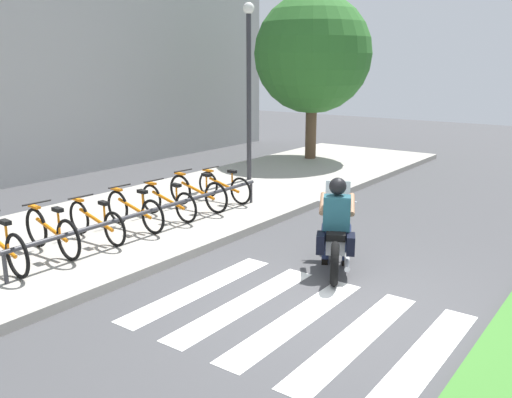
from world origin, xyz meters
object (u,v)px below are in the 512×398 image
Objects in this scene: motorcycle at (336,238)px; street_lamp at (249,78)px; bicycle_3 at (134,210)px; bicycle_4 at (168,202)px; bicycle_0 at (0,246)px; tree_near_rack at (313,54)px; bicycle_1 at (52,232)px; bike_rack at (156,211)px; bicycle_5 at (198,192)px; rider at (337,217)px; bicycle_6 at (224,186)px; bicycle_2 at (96,221)px.

street_lamp reaches higher than motorcycle.
bicycle_4 is (0.85, 0.00, -0.01)m from bicycle_3.
bicycle_3 is (-0.81, 3.69, 0.04)m from motorcycle.
bicycle_0 is 0.33× the size of tree_near_rack.
bicycle_1 is at bearing -0.01° from bicycle_0.
street_lamp reaches higher than bicycle_0.
bike_rack is at bearing -18.07° from bicycle_1.
bicycle_5 is 7.48m from tree_near_rack.
rider is at bearing -146.78° from tree_near_rack.
bike_rack is 1.26× the size of street_lamp.
bicycle_1 is (0.85, -0.00, -0.00)m from bicycle_0.
motorcycle is at bearing -55.76° from bicycle_1.
bicycle_4 is 0.85m from bicycle_5.
bicycle_3 is 0.29× the size of bike_rack.
bicycle_0 is 0.85m from bicycle_1.
tree_near_rack is at bearing 12.83° from bicycle_6.
bicycle_1 reaches higher than bike_rack.
bicycle_2 is at bearing 179.97° from bicycle_5.
street_lamp is at bearing 17.49° from bicycle_5.
street_lamp is 0.88× the size of tree_near_rack.
bicycle_4 is at bearing 33.18° from bike_rack.
rider reaches higher than bicycle_6.
tree_near_rack is (5.94, 1.35, 2.87)m from bicycle_6.
bike_rack is at bearing -162.30° from street_lamp.
bicycle_1 is at bearing -179.97° from bicycle_3.
rider reaches higher than bicycle_2.
bicycle_2 is 0.32× the size of tree_near_rack.
bicycle_5 is (0.89, 3.69, 0.04)m from motorcycle.
bicycle_4 is (3.39, 0.00, -0.03)m from bicycle_0.
bicycle_6 is 3.27m from street_lamp.
street_lamp is (4.72, 0.95, 2.23)m from bicycle_3.
tree_near_rack reaches higher than street_lamp.
bicycle_0 reaches higher than bicycle_3.
motorcycle is 1.19× the size of bicycle_1.
bicycle_3 is (0.85, -0.00, 0.01)m from bicycle_2.
bicycle_5 reaches higher than bicycle_6.
street_lamp is at bearing 13.81° from bicycle_4.
bicycle_2 is 0.99× the size of bicycle_3.
rider is at bearing -91.67° from bicycle_4.
bicycle_3 is 0.56m from bike_rack.
bicycle_2 is 0.96× the size of bicycle_5.
tree_near_rack reaches higher than rider.
motorcycle is 9.62m from tree_near_rack.
bicycle_5 reaches higher than bike_rack.
bicycle_1 is 1.70m from bicycle_3.
motorcycle reaches higher than bike_rack.
street_lamp is (3.98, 4.67, 1.89)m from rider.
bicycle_0 is 0.38× the size of street_lamp.
bicycle_5 is 0.85m from bicycle_6.
street_lamp is (6.42, 0.95, 2.21)m from bicycle_1.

